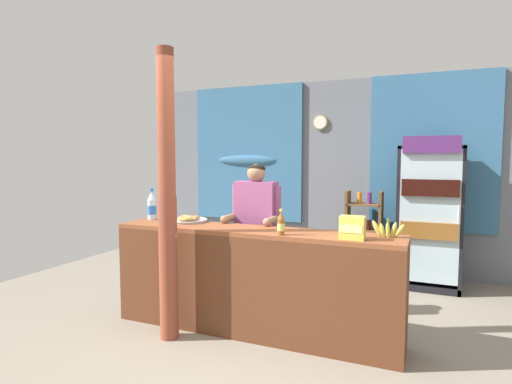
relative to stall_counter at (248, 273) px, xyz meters
The scene contains 13 objects.
ground_plane 1.09m from the stall_counter, 81.46° to the left, with size 7.58×7.58×0.00m, color gray.
back_wall_curtained 2.83m from the stall_counter, 87.30° to the left, with size 5.62×0.22×2.74m.
stall_counter is the anchor object (origin of this frame).
timber_post 0.97m from the stall_counter, 153.91° to the right, with size 0.19×0.17×2.58m.
drink_fridge 2.68m from the stall_counter, 55.81° to the left, with size 0.75×0.62×1.89m.
bottle_shelf_rack 2.41m from the stall_counter, 73.76° to the left, with size 0.48×0.28×1.18m.
plastic_lawn_chair 1.95m from the stall_counter, 115.54° to the left, with size 0.59×0.59×0.86m.
shopkeeper 0.72m from the stall_counter, 106.38° to the left, with size 0.54×0.42×1.57m.
soda_bottle_water 1.35m from the stall_counter, 169.69° to the left, with size 0.09×0.09×0.33m.
soda_bottle_iced_tea 0.60m from the stall_counter, 12.81° to the right, with size 0.06×0.06×0.22m.
snack_box_instant_noodle 1.05m from the stall_counter, ahead, with size 0.20×0.12×0.19m.
pastry_tray 0.92m from the stall_counter, 163.20° to the left, with size 0.39×0.39×0.07m.
banana_bunch 1.28m from the stall_counter, ahead, with size 0.28×0.06×0.16m.
Camera 1 is at (1.38, -3.10, 1.63)m, focal length 29.10 mm.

